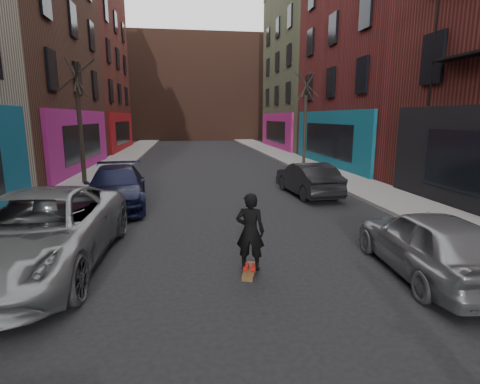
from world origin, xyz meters
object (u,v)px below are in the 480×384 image
object	(u,v)px
tree_right_far	(305,111)
parked_left_end	(116,187)
tree_left_far	(79,111)
skateboard	(250,271)
parked_right_far	(430,243)
parked_right_end	(308,179)
parked_left_far	(37,232)
skateboarder	(250,232)

from	to	relation	value
tree_right_far	parked_left_end	bearing A→B (deg)	-134.23
tree_left_far	parked_left_end	bearing A→B (deg)	-63.64
tree_right_far	parked_left_end	xyz separation A→B (m)	(-10.19, -10.47, -2.83)
tree_right_far	skateboard	distance (m)	18.40
parked_right_far	parked_right_end	bearing A→B (deg)	-86.32
skateboard	parked_left_far	bearing A→B (deg)	-173.52
parked_left_end	skateboard	world-z (taller)	parked_left_end
tree_left_far	skateboarder	distance (m)	12.59
parked_left_end	skateboard	bearing A→B (deg)	-66.49
parked_right_far	skateboarder	xyz separation A→B (m)	(-3.51, 0.60, 0.21)
parked_left_far	parked_right_end	xyz separation A→B (m)	(7.92, 6.50, -0.14)
skateboard	skateboarder	distance (m)	0.84
tree_right_far	parked_left_end	distance (m)	14.88
tree_right_far	parked_right_end	distance (m)	10.33
tree_right_far	parked_right_end	xyz separation A→B (m)	(-2.88, -9.49, -2.87)
tree_right_far	parked_left_far	xyz separation A→B (m)	(-10.80, -15.99, -2.72)
skateboarder	parked_right_far	bearing A→B (deg)	-171.83
skateboarder	parked_left_end	bearing A→B (deg)	-42.26
parked_right_far	parked_left_far	bearing A→B (deg)	-6.04
parked_right_end	skateboard	bearing A→B (deg)	59.39
parked_right_end	skateboarder	world-z (taller)	skateboarder
tree_right_far	parked_right_far	xyz separation A→B (m)	(-3.00, -17.45, -2.85)
skateboarder	skateboard	bearing A→B (deg)	-0.00
skateboard	parked_right_end	bearing A→B (deg)	81.55
parked_left_end	parked_right_far	bearing A→B (deg)	-50.59
tree_left_far	skateboard	xyz separation A→B (m)	(5.89, -10.85, -3.33)
tree_left_far	tree_right_far	world-z (taller)	tree_right_far
tree_left_far	skateboarder	bearing A→B (deg)	-61.51
parked_left_end	parked_right_end	world-z (taller)	parked_left_end
parked_right_far	skateboard	size ratio (longest dim) A/B	5.00
skateboarder	parked_right_end	bearing A→B (deg)	-98.45
skateboard	skateboarder	bearing A→B (deg)	0.00
tree_left_far	parked_right_far	xyz separation A→B (m)	(9.40, -11.45, -2.70)
parked_left_end	parked_right_far	distance (m)	10.02
parked_left_far	parked_left_end	xyz separation A→B (m)	(0.61, 5.53, -0.10)
parked_left_end	parked_left_far	bearing A→B (deg)	-102.75
parked_right_end	skateboarder	distance (m)	8.20
skateboard	skateboarder	size ratio (longest dim) A/B	0.51
tree_right_far	parked_right_end	bearing A→B (deg)	-106.90
parked_right_far	skateboard	distance (m)	3.62
skateboard	tree_right_far	bearing A→B (deg)	86.67
tree_right_far	skateboard	xyz separation A→B (m)	(-6.51, -16.85, -3.48)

